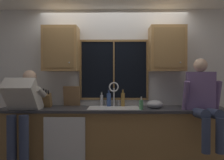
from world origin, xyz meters
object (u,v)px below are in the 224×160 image
at_px(person_sitting_on_counter, 203,98).
at_px(bottle_tall_clear, 102,100).
at_px(cutting_board, 72,96).
at_px(person_standing, 23,109).
at_px(soap_dispenser, 141,104).
at_px(bottle_amber_small, 109,99).
at_px(bottle_green_glass, 123,99).
at_px(mixing_bowl, 155,104).
at_px(knife_block, 47,100).

distance_m(person_sitting_on_counter, bottle_tall_clear, 1.58).
bearing_deg(cutting_board, person_standing, -140.45).
xyz_separation_m(soap_dispenser, bottle_amber_small, (-0.49, 0.35, 0.04)).
bearing_deg(bottle_tall_clear, person_standing, -154.69).
height_order(person_standing, soap_dispenser, person_standing).
distance_m(bottle_green_glass, bottle_tall_clear, 0.36).
height_order(person_sitting_on_counter, cutting_board, person_sitting_on_counter).
relative_size(person_standing, soap_dispenser, 7.62).
xyz_separation_m(cutting_board, mixing_bowl, (1.35, -0.22, -0.11)).
bearing_deg(bottle_tall_clear, knife_block, -167.48).
distance_m(knife_block, soap_dispenser, 1.49).
relative_size(knife_block, bottle_tall_clear, 1.34).
height_order(person_standing, cutting_board, person_standing).
height_order(cutting_board, bottle_amber_small, cutting_board).
bearing_deg(mixing_bowl, bottle_amber_small, 165.84).
xyz_separation_m(knife_block, mixing_bowl, (1.71, -0.05, -0.05)).
bearing_deg(bottle_green_glass, bottle_tall_clear, 170.17).
distance_m(cutting_board, bottle_amber_small, 0.63).
bearing_deg(person_sitting_on_counter, bottle_green_glass, 158.65).
height_order(bottle_green_glass, bottle_amber_small, bottle_green_glass).
distance_m(person_standing, mixing_bowl, 1.98).
bearing_deg(mixing_bowl, knife_block, 178.22).
bearing_deg(knife_block, bottle_tall_clear, 12.52).
distance_m(person_sitting_on_counter, mixing_bowl, 0.71).
xyz_separation_m(person_standing, bottle_tall_clear, (1.11, 0.53, 0.07)).
relative_size(person_standing, mixing_bowl, 5.86).
height_order(person_sitting_on_counter, mixing_bowl, person_sitting_on_counter).
distance_m(bottle_green_glass, bottle_amber_small, 0.23).
bearing_deg(bottle_amber_small, bottle_green_glass, 0.22).
xyz_separation_m(person_standing, knife_block, (0.25, 0.34, 0.08)).
bearing_deg(bottle_green_glass, person_sitting_on_counter, -21.35).
relative_size(person_standing, person_sitting_on_counter, 1.20).
xyz_separation_m(cutting_board, bottle_tall_clear, (0.50, 0.02, -0.07)).
xyz_separation_m(cutting_board, soap_dispenser, (1.12, -0.39, -0.09)).
distance_m(person_standing, soap_dispenser, 1.73).
relative_size(person_standing, bottle_amber_small, 5.45).
xyz_separation_m(person_sitting_on_counter, bottle_amber_small, (-1.37, 0.44, -0.07)).
bearing_deg(mixing_bowl, person_standing, -171.80).
relative_size(person_standing, bottle_green_glass, 5.28).
bearing_deg(bottle_green_glass, knife_block, -173.90).
height_order(knife_block, mixing_bowl, knife_block).
distance_m(person_standing, bottle_amber_small, 1.32).
bearing_deg(person_standing, mixing_bowl, 8.20).
distance_m(knife_block, bottle_tall_clear, 0.88).
bearing_deg(soap_dispenser, knife_block, 171.67).
height_order(mixing_bowl, bottle_green_glass, bottle_green_glass).
bearing_deg(knife_block, bottle_amber_small, 7.47).
bearing_deg(knife_block, mixing_bowl, -1.78).
distance_m(cutting_board, bottle_green_glass, 0.86).
distance_m(mixing_bowl, soap_dispenser, 0.28).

